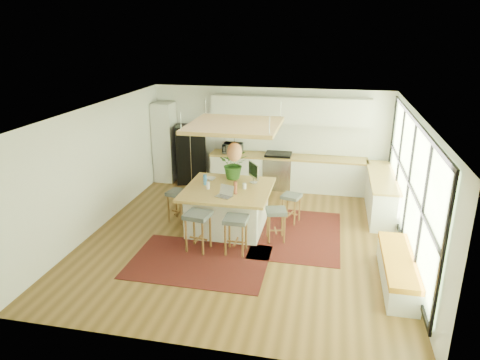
% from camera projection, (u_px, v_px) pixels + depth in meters
% --- Properties ---
extents(floor, '(7.00, 7.00, 0.00)m').
position_uv_depth(floor, '(244.00, 237.00, 9.41)').
color(floor, brown).
rests_on(floor, ground).
extents(ceiling, '(7.00, 7.00, 0.00)m').
position_uv_depth(ceiling, '(245.00, 111.00, 8.52)').
color(ceiling, white).
rests_on(ceiling, ground).
extents(wall_back, '(6.50, 0.00, 6.50)m').
position_uv_depth(wall_back, '(269.00, 137.00, 12.20)').
color(wall_back, white).
rests_on(wall_back, ground).
extents(wall_front, '(6.50, 0.00, 6.50)m').
position_uv_depth(wall_front, '(192.00, 262.00, 5.74)').
color(wall_front, white).
rests_on(wall_front, ground).
extents(wall_left, '(0.00, 7.00, 7.00)m').
position_uv_depth(wall_left, '(98.00, 167.00, 9.60)').
color(wall_left, white).
rests_on(wall_left, ground).
extents(wall_right, '(0.00, 7.00, 7.00)m').
position_uv_depth(wall_right, '(413.00, 188.00, 8.34)').
color(wall_right, white).
rests_on(wall_right, ground).
extents(window_wall, '(0.10, 6.20, 2.60)m').
position_uv_depth(window_wall, '(412.00, 186.00, 8.33)').
color(window_wall, black).
rests_on(window_wall, wall_right).
extents(pantry, '(0.55, 0.60, 2.25)m').
position_uv_depth(pantry, '(165.00, 142.00, 12.56)').
color(pantry, silver).
rests_on(pantry, floor).
extents(back_counter_base, '(4.20, 0.60, 0.88)m').
position_uv_depth(back_counter_base, '(287.00, 173.00, 12.10)').
color(back_counter_base, silver).
rests_on(back_counter_base, floor).
extents(back_counter_top, '(4.24, 0.64, 0.05)m').
position_uv_depth(back_counter_top, '(287.00, 157.00, 11.95)').
color(back_counter_top, '#A28139').
rests_on(back_counter_top, back_counter_base).
extents(backsplash, '(4.20, 0.02, 0.80)m').
position_uv_depth(backsplash, '(289.00, 138.00, 12.08)').
color(backsplash, white).
rests_on(backsplash, wall_back).
extents(upper_cabinets, '(4.20, 0.34, 0.70)m').
position_uv_depth(upper_cabinets, '(290.00, 110.00, 11.67)').
color(upper_cabinets, silver).
rests_on(upper_cabinets, wall_back).
extents(range, '(0.76, 0.62, 1.00)m').
position_uv_depth(range, '(278.00, 170.00, 12.13)').
color(range, '#A5A5AA').
rests_on(range, floor).
extents(right_counter_base, '(0.60, 2.50, 0.88)m').
position_uv_depth(right_counter_base, '(381.00, 195.00, 10.55)').
color(right_counter_base, silver).
rests_on(right_counter_base, floor).
extents(right_counter_top, '(0.64, 2.54, 0.05)m').
position_uv_depth(right_counter_top, '(383.00, 177.00, 10.39)').
color(right_counter_top, '#A28139').
rests_on(right_counter_top, right_counter_base).
extents(window_bench, '(0.52, 2.00, 0.50)m').
position_uv_depth(window_bench, '(397.00, 270.00, 7.65)').
color(window_bench, silver).
rests_on(window_bench, floor).
extents(ceiling_panel, '(1.86, 1.86, 0.80)m').
position_uv_depth(ceiling_panel, '(234.00, 138.00, 9.17)').
color(ceiling_panel, '#A28139').
rests_on(ceiling_panel, ceiling).
extents(rug_near, '(2.60, 1.80, 0.01)m').
position_uv_depth(rug_near, '(199.00, 262.00, 8.42)').
color(rug_near, black).
rests_on(rug_near, floor).
extents(rug_right, '(1.80, 2.60, 0.01)m').
position_uv_depth(rug_right, '(298.00, 234.00, 9.54)').
color(rug_right, black).
rests_on(rug_right, floor).
extents(fridge, '(0.96, 0.84, 1.65)m').
position_uv_depth(fridge, '(191.00, 151.00, 12.46)').
color(fridge, black).
rests_on(fridge, floor).
extents(island, '(1.85, 1.85, 0.93)m').
position_uv_depth(island, '(228.00, 208.00, 9.72)').
color(island, '#A28139').
rests_on(island, floor).
extents(stool_near_left, '(0.54, 0.54, 0.80)m').
position_uv_depth(stool_near_left, '(198.00, 234.00, 8.76)').
color(stool_near_left, '#424849').
rests_on(stool_near_left, floor).
extents(stool_near_right, '(0.45, 0.45, 0.76)m').
position_uv_depth(stool_near_right, '(236.00, 236.00, 8.65)').
color(stool_near_right, '#424849').
rests_on(stool_near_right, floor).
extents(stool_right_front, '(0.50, 0.50, 0.69)m').
position_uv_depth(stool_right_front, '(276.00, 224.00, 9.17)').
color(stool_right_front, '#424849').
rests_on(stool_right_front, floor).
extents(stool_right_back, '(0.49, 0.49, 0.66)m').
position_uv_depth(stool_right_back, '(291.00, 207.00, 10.03)').
color(stool_right_back, '#424849').
rests_on(stool_right_back, floor).
extents(stool_left_side, '(0.52, 0.52, 0.73)m').
position_uv_depth(stool_left_side, '(179.00, 207.00, 10.07)').
color(stool_left_side, '#424849').
rests_on(stool_left_side, floor).
extents(laptop, '(0.43, 0.44, 0.25)m').
position_uv_depth(laptop, '(224.00, 191.00, 9.03)').
color(laptop, '#A5A5AA').
rests_on(laptop, island).
extents(monitor, '(0.43, 0.52, 0.47)m').
position_uv_depth(monitor, '(254.00, 172.00, 9.81)').
color(monitor, '#A5A5AA').
rests_on(monitor, island).
extents(microwave, '(0.53, 0.31, 0.35)m').
position_uv_depth(microwave, '(233.00, 147.00, 12.14)').
color(microwave, '#A5A5AA').
rests_on(microwave, back_counter_top).
extents(island_plant, '(0.74, 0.80, 0.55)m').
position_uv_depth(island_plant, '(234.00, 167.00, 10.09)').
color(island_plant, '#1E4C19').
rests_on(island_plant, island).
extents(island_bowl, '(0.23, 0.23, 0.05)m').
position_uv_depth(island_bowl, '(211.00, 179.00, 10.07)').
color(island_bowl, silver).
rests_on(island_bowl, island).
extents(island_bottle_0, '(0.07, 0.07, 0.19)m').
position_uv_depth(island_bottle_0, '(205.00, 181.00, 9.73)').
color(island_bottle_0, '#3377CC').
rests_on(island_bottle_0, island).
extents(island_bottle_1, '(0.07, 0.07, 0.19)m').
position_uv_depth(island_bottle_1, '(208.00, 185.00, 9.47)').
color(island_bottle_1, silver).
rests_on(island_bottle_1, island).
extents(island_bottle_2, '(0.07, 0.07, 0.19)m').
position_uv_depth(island_bottle_2, '(236.00, 190.00, 9.21)').
color(island_bottle_2, brown).
rests_on(island_bottle_2, island).
extents(island_bottle_3, '(0.07, 0.07, 0.19)m').
position_uv_depth(island_bottle_3, '(244.00, 184.00, 9.51)').
color(island_bottle_3, silver).
rests_on(island_bottle_3, island).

